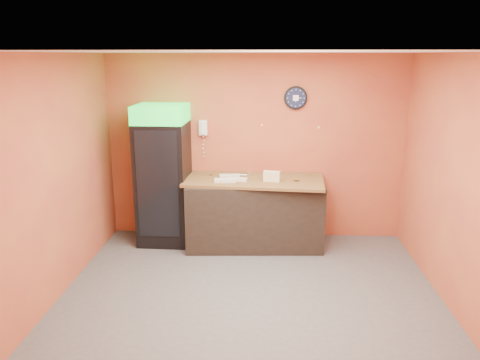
{
  "coord_description": "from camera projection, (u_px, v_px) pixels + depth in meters",
  "views": [
    {
      "loc": [
        0.15,
        -5.03,
        2.77
      ],
      "look_at": [
        -0.15,
        0.6,
        1.26
      ],
      "focal_mm": 35.0,
      "sensor_mm": 36.0,
      "label": 1
    }
  ],
  "objects": [
    {
      "name": "floor",
      "position": [
        250.0,
        295.0,
        5.57
      ],
      "size": [
        4.5,
        4.5,
        0.0
      ],
      "primitive_type": "plane",
      "color": "#47474C",
      "rests_on": "ground"
    },
    {
      "name": "butcher_paper",
      "position": [
        254.0,
        180.0,
        6.82
      ],
      "size": [
        2.06,
        1.09,
        0.04
      ],
      "primitive_type": "cube",
      "rotation": [
        0.0,
        0.0,
        -0.07
      ],
      "color": "brown",
      "rests_on": "prep_counter"
    },
    {
      "name": "kitchen_tool",
      "position": [
        249.0,
        174.0,
        6.98
      ],
      "size": [
        0.06,
        0.06,
        0.06
      ],
      "primitive_type": "cylinder",
      "color": "silver",
      "rests_on": "butcher_paper"
    },
    {
      "name": "ceiling",
      "position": [
        252.0,
        52.0,
        4.85
      ],
      "size": [
        4.5,
        4.0,
        0.02
      ],
      "primitive_type": "cube",
      "color": "white",
      "rests_on": "back_wall"
    },
    {
      "name": "wrapped_sandwich_mid",
      "position": [
        237.0,
        179.0,
        6.7
      ],
      "size": [
        0.29,
        0.14,
        0.04
      ],
      "primitive_type": "cube",
      "rotation": [
        0.0,
        0.0,
        -0.11
      ],
      "color": "silver",
      "rests_on": "butcher_paper"
    },
    {
      "name": "wrapped_sandwich_right",
      "position": [
        230.0,
        176.0,
        6.88
      ],
      "size": [
        0.31,
        0.15,
        0.04
      ],
      "primitive_type": "cube",
      "rotation": [
        0.0,
        0.0,
        0.12
      ],
      "color": "silver",
      "rests_on": "butcher_paper"
    },
    {
      "name": "back_wall",
      "position": [
        255.0,
        148.0,
        7.14
      ],
      "size": [
        4.5,
        0.02,
        2.8
      ],
      "primitive_type": "cube",
      "color": "#BB6334",
      "rests_on": "floor"
    },
    {
      "name": "wrapped_sandwich_left",
      "position": [
        225.0,
        180.0,
        6.63
      ],
      "size": [
        0.31,
        0.13,
        0.04
      ],
      "primitive_type": "cube",
      "rotation": [
        0.0,
        0.0,
        0.03
      ],
      "color": "silver",
      "rests_on": "butcher_paper"
    },
    {
      "name": "wall_clock",
      "position": [
        296.0,
        98.0,
        6.88
      ],
      "size": [
        0.34,
        0.06,
        0.34
      ],
      "color": "black",
      "rests_on": "back_wall"
    },
    {
      "name": "beverage_cooler",
      "position": [
        163.0,
        177.0,
        6.93
      ],
      "size": [
        0.75,
        0.76,
        2.08
      ],
      "rotation": [
        0.0,
        0.0,
        -0.02
      ],
      "color": "black",
      "rests_on": "floor"
    },
    {
      "name": "left_wall",
      "position": [
        54.0,
        179.0,
        5.33
      ],
      "size": [
        0.02,
        4.0,
        2.8
      ],
      "primitive_type": "cube",
      "color": "#BB6334",
      "rests_on": "floor"
    },
    {
      "name": "sub_roll_stack",
      "position": [
        272.0,
        176.0,
        6.65
      ],
      "size": [
        0.25,
        0.13,
        0.15
      ],
      "rotation": [
        0.0,
        0.0,
        -0.21
      ],
      "color": "beige",
      "rests_on": "butcher_paper"
    },
    {
      "name": "wall_phone",
      "position": [
        203.0,
        128.0,
        7.05
      ],
      "size": [
        0.12,
        0.11,
        0.23
      ],
      "color": "white",
      "rests_on": "back_wall"
    },
    {
      "name": "prep_counter",
      "position": [
        254.0,
        213.0,
        6.95
      ],
      "size": [
        2.02,
        0.98,
        0.98
      ],
      "primitive_type": "cube",
      "rotation": [
        0.0,
        0.0,
        0.06
      ],
      "color": "black",
      "rests_on": "floor"
    },
    {
      "name": "right_wall",
      "position": [
        457.0,
        185.0,
        5.09
      ],
      "size": [
        0.02,
        4.0,
        2.8
      ],
      "primitive_type": "cube",
      "color": "#BB6334",
      "rests_on": "floor"
    }
  ]
}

